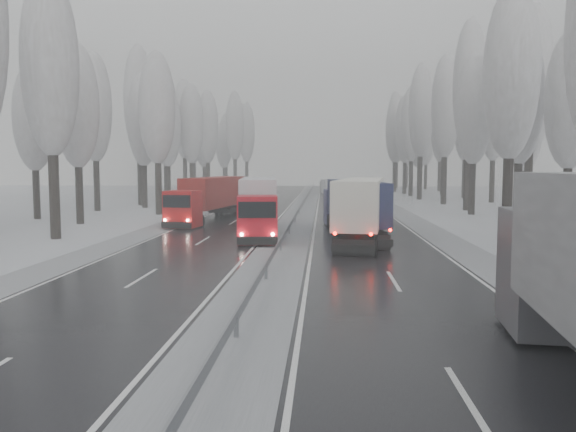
# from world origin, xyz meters

# --- Properties ---
(ground) EXTENTS (260.00, 260.00, 0.00)m
(ground) POSITION_xyz_m (0.00, 0.00, 0.00)
(ground) COLOR silver
(ground) RESTS_ON ground
(carriageway_right) EXTENTS (7.50, 200.00, 0.03)m
(carriageway_right) POSITION_xyz_m (5.25, 30.00, 0.01)
(carriageway_right) COLOR black
(carriageway_right) RESTS_ON ground
(carriageway_left) EXTENTS (7.50, 200.00, 0.03)m
(carriageway_left) POSITION_xyz_m (-5.25, 30.00, 0.01)
(carriageway_left) COLOR black
(carriageway_left) RESTS_ON ground
(median_slush) EXTENTS (3.00, 200.00, 0.04)m
(median_slush) POSITION_xyz_m (0.00, 30.00, 0.02)
(median_slush) COLOR #9B9DA2
(median_slush) RESTS_ON ground
(shoulder_right) EXTENTS (2.40, 200.00, 0.04)m
(shoulder_right) POSITION_xyz_m (10.20, 30.00, 0.02)
(shoulder_right) COLOR #9B9DA2
(shoulder_right) RESTS_ON ground
(shoulder_left) EXTENTS (2.40, 200.00, 0.04)m
(shoulder_left) POSITION_xyz_m (-10.20, 30.00, 0.02)
(shoulder_left) COLOR #9B9DA2
(shoulder_left) RESTS_ON ground
(median_guardrail) EXTENTS (0.12, 200.00, 0.76)m
(median_guardrail) POSITION_xyz_m (0.00, 29.99, 0.60)
(median_guardrail) COLOR slate
(median_guardrail) RESTS_ON ground
(tree_18) EXTENTS (3.60, 3.60, 16.58)m
(tree_18) POSITION_xyz_m (14.51, 27.03, 10.70)
(tree_18) COLOR black
(tree_18) RESTS_ON ground
(tree_19) EXTENTS (3.60, 3.60, 14.57)m
(tree_19) POSITION_xyz_m (20.02, 31.03, 9.42)
(tree_19) COLOR black
(tree_19) RESTS_ON ground
(tree_20) EXTENTS (3.60, 3.60, 15.71)m
(tree_20) POSITION_xyz_m (17.90, 35.17, 10.14)
(tree_20) COLOR black
(tree_20) RESTS_ON ground
(tree_21) EXTENTS (3.60, 3.60, 18.62)m
(tree_21) POSITION_xyz_m (20.12, 39.17, 12.00)
(tree_21) COLOR black
(tree_21) RESTS_ON ground
(tree_22) EXTENTS (3.60, 3.60, 15.86)m
(tree_22) POSITION_xyz_m (17.02, 45.60, 10.24)
(tree_22) COLOR black
(tree_22) RESTS_ON ground
(tree_23) EXTENTS (3.60, 3.60, 13.55)m
(tree_23) POSITION_xyz_m (23.31, 49.60, 8.77)
(tree_23) COLOR black
(tree_23) RESTS_ON ground
(tree_24) EXTENTS (3.60, 3.60, 20.49)m
(tree_24) POSITION_xyz_m (17.90, 51.02, 13.19)
(tree_24) COLOR black
(tree_24) RESTS_ON ground
(tree_25) EXTENTS (3.60, 3.60, 19.44)m
(tree_25) POSITION_xyz_m (24.81, 55.02, 12.52)
(tree_25) COLOR black
(tree_25) RESTS_ON ground
(tree_26) EXTENTS (3.60, 3.60, 18.78)m
(tree_26) POSITION_xyz_m (17.56, 61.27, 12.10)
(tree_26) COLOR black
(tree_26) RESTS_ON ground
(tree_27) EXTENTS (3.60, 3.60, 17.62)m
(tree_27) POSITION_xyz_m (24.72, 65.27, 11.36)
(tree_27) COLOR black
(tree_27) RESTS_ON ground
(tree_28) EXTENTS (3.60, 3.60, 19.62)m
(tree_28) POSITION_xyz_m (16.34, 71.95, 12.64)
(tree_28) COLOR black
(tree_28) RESTS_ON ground
(tree_29) EXTENTS (3.60, 3.60, 18.11)m
(tree_29) POSITION_xyz_m (23.71, 75.95, 11.67)
(tree_29) COLOR black
(tree_29) RESTS_ON ground
(tree_30) EXTENTS (3.60, 3.60, 17.86)m
(tree_30) POSITION_xyz_m (16.56, 81.70, 11.52)
(tree_30) COLOR black
(tree_30) RESTS_ON ground
(tree_31) EXTENTS (3.60, 3.60, 18.58)m
(tree_31) POSITION_xyz_m (22.48, 85.70, 11.97)
(tree_31) COLOR black
(tree_31) RESTS_ON ground
(tree_32) EXTENTS (3.60, 3.60, 17.33)m
(tree_32) POSITION_xyz_m (16.63, 89.21, 11.18)
(tree_32) COLOR black
(tree_32) RESTS_ON ground
(tree_33) EXTENTS (3.60, 3.60, 14.33)m
(tree_33) POSITION_xyz_m (19.77, 93.21, 9.26)
(tree_33) COLOR black
(tree_33) RESTS_ON ground
(tree_34) EXTENTS (3.60, 3.60, 17.63)m
(tree_34) POSITION_xyz_m (15.73, 96.32, 11.37)
(tree_34) COLOR black
(tree_34) RESTS_ON ground
(tree_35) EXTENTS (3.60, 3.60, 18.25)m
(tree_35) POSITION_xyz_m (24.94, 100.32, 11.77)
(tree_35) COLOR black
(tree_35) RESTS_ON ground
(tree_36) EXTENTS (3.60, 3.60, 20.23)m
(tree_36) POSITION_xyz_m (17.04, 106.16, 13.02)
(tree_36) COLOR black
(tree_36) RESTS_ON ground
(tree_37) EXTENTS (3.60, 3.60, 16.37)m
(tree_37) POSITION_xyz_m (24.02, 110.16, 10.56)
(tree_37) COLOR black
(tree_37) RESTS_ON ground
(tree_38) EXTENTS (3.60, 3.60, 17.97)m
(tree_38) POSITION_xyz_m (18.73, 116.73, 11.59)
(tree_38) COLOR black
(tree_38) RESTS_ON ground
(tree_39) EXTENTS (3.60, 3.60, 16.19)m
(tree_39) POSITION_xyz_m (21.55, 120.73, 10.45)
(tree_39) COLOR black
(tree_39) RESTS_ON ground
(tree_58) EXTENTS (3.60, 3.60, 17.21)m
(tree_58) POSITION_xyz_m (-15.13, 24.57, 11.10)
(tree_58) COLOR black
(tree_58) RESTS_ON ground
(tree_60) EXTENTS (3.60, 3.60, 14.84)m
(tree_60) POSITION_xyz_m (-17.75, 34.20, 9.59)
(tree_60) COLOR black
(tree_60) RESTS_ON ground
(tree_61) EXTENTS (3.60, 3.60, 13.95)m
(tree_61) POSITION_xyz_m (-23.52, 38.20, 9.02)
(tree_61) COLOR black
(tree_61) RESTS_ON ground
(tree_62) EXTENTS (3.60, 3.60, 16.04)m
(tree_62) POSITION_xyz_m (-13.94, 43.73, 10.36)
(tree_62) COLOR black
(tree_62) RESTS_ON ground
(tree_63) EXTENTS (3.60, 3.60, 16.88)m
(tree_63) POSITION_xyz_m (-21.85, 47.73, 10.89)
(tree_63) COLOR black
(tree_63) RESTS_ON ground
(tree_64) EXTENTS (3.60, 3.60, 15.42)m
(tree_64) POSITION_xyz_m (-18.26, 52.71, 9.96)
(tree_64) COLOR black
(tree_64) RESTS_ON ground
(tree_65) EXTENTS (3.60, 3.60, 19.48)m
(tree_65) POSITION_xyz_m (-20.05, 56.71, 12.55)
(tree_65) COLOR black
(tree_65) RESTS_ON ground
(tree_66) EXTENTS (3.60, 3.60, 15.23)m
(tree_66) POSITION_xyz_m (-18.16, 62.35, 9.84)
(tree_66) COLOR black
(tree_66) RESTS_ON ground
(tree_67) EXTENTS (3.60, 3.60, 17.09)m
(tree_67) POSITION_xyz_m (-19.54, 66.35, 11.03)
(tree_67) COLOR black
(tree_67) RESTS_ON ground
(tree_68) EXTENTS (3.60, 3.60, 16.65)m
(tree_68) POSITION_xyz_m (-16.58, 69.11, 10.75)
(tree_68) COLOR black
(tree_68) RESTS_ON ground
(tree_69) EXTENTS (3.60, 3.60, 19.35)m
(tree_69) POSITION_xyz_m (-21.42, 73.11, 12.46)
(tree_69) COLOR black
(tree_69) RESTS_ON ground
(tree_70) EXTENTS (3.60, 3.60, 17.09)m
(tree_70) POSITION_xyz_m (-16.33, 79.19, 11.03)
(tree_70) COLOR black
(tree_70) RESTS_ON ground
(tree_71) EXTENTS (3.60, 3.60, 19.61)m
(tree_71) POSITION_xyz_m (-21.09, 83.19, 12.63)
(tree_71) COLOR black
(tree_71) RESTS_ON ground
(tree_72) EXTENTS (3.60, 3.60, 15.11)m
(tree_72) POSITION_xyz_m (-18.93, 88.54, 9.76)
(tree_72) COLOR black
(tree_72) RESTS_ON ground
(tree_73) EXTENTS (3.60, 3.60, 17.22)m
(tree_73) POSITION_xyz_m (-21.82, 92.54, 11.11)
(tree_73) COLOR black
(tree_73) RESTS_ON ground
(tree_74) EXTENTS (3.60, 3.60, 19.68)m
(tree_74) POSITION_xyz_m (-15.07, 99.33, 12.67)
(tree_74) COLOR black
(tree_74) RESTS_ON ground
(tree_75) EXTENTS (3.60, 3.60, 18.60)m
(tree_75) POSITION_xyz_m (-24.20, 103.33, 11.99)
(tree_75) COLOR black
(tree_75) RESTS_ON ground
(tree_76) EXTENTS (3.60, 3.60, 18.55)m
(tree_76) POSITION_xyz_m (-14.05, 108.72, 11.95)
(tree_76) COLOR black
(tree_76) RESTS_ON ground
(tree_77) EXTENTS (3.60, 3.60, 14.32)m
(tree_77) POSITION_xyz_m (-19.66, 112.72, 9.26)
(tree_77) COLOR black
(tree_77) RESTS_ON ground
(tree_78) EXTENTS (3.60, 3.60, 19.55)m
(tree_78) POSITION_xyz_m (-17.56, 115.31, 12.59)
(tree_78) COLOR black
(tree_78) RESTS_ON ground
(tree_79) EXTENTS (3.60, 3.60, 17.07)m
(tree_79) POSITION_xyz_m (-20.33, 119.31, 11.01)
(tree_79) COLOR black
(tree_79) RESTS_ON ground
(truck_blue_box) EXTENTS (3.83, 14.81, 3.77)m
(truck_blue_box) POSITION_xyz_m (4.34, 27.52, 2.20)
(truck_blue_box) COLOR navy
(truck_blue_box) RESTS_ON ground
(truck_cream_box) EXTENTS (4.31, 15.50, 3.94)m
(truck_cream_box) POSITION_xyz_m (4.83, 25.24, 2.30)
(truck_cream_box) COLOR #A09E8E
(truck_cream_box) RESTS_ON ground
(box_truck_distant) EXTENTS (3.00, 7.14, 2.59)m
(box_truck_distant) POSITION_xyz_m (3.22, 86.29, 1.32)
(box_truck_distant) COLOR #B5B7BC
(box_truck_distant) RESTS_ON ground
(truck_red_white) EXTENTS (3.96, 15.22, 3.87)m
(truck_red_white) POSITION_xyz_m (-2.31, 29.13, 2.26)
(truck_red_white) COLOR red
(truck_red_white) RESTS_ON ground
(truck_red_red) EXTENTS (4.13, 14.88, 3.78)m
(truck_red_red) POSITION_xyz_m (-7.45, 37.61, 2.21)
(truck_red_red) COLOR #B70A0B
(truck_red_red) RESTS_ON ground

